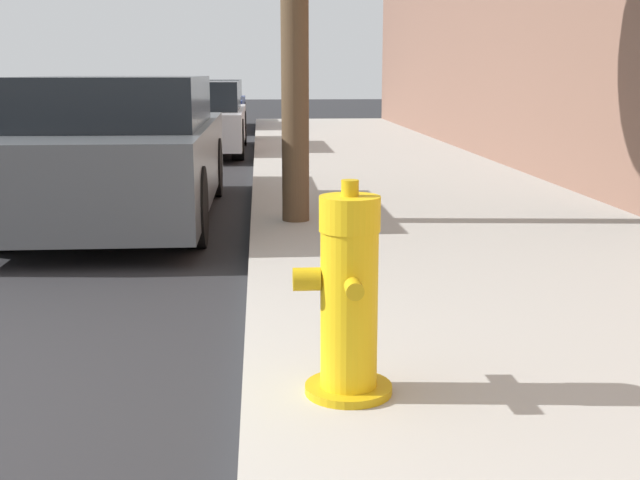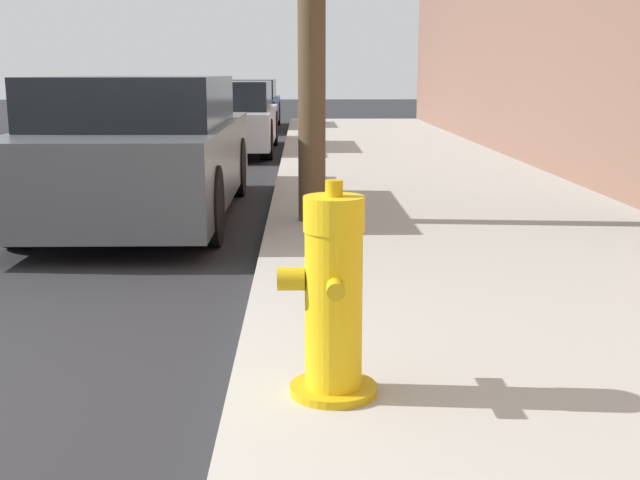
% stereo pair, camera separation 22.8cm
% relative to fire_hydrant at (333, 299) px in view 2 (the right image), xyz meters
% --- Properties ---
extents(fire_hydrant, '(0.41, 0.42, 0.89)m').
position_rel_fire_hydrant_xyz_m(fire_hydrant, '(0.00, 0.00, 0.00)').
color(fire_hydrant, '#C39C11').
rests_on(fire_hydrant, sidewalk_slab).
extents(parked_car_near, '(1.78, 4.52, 1.39)m').
position_rel_fire_hydrant_xyz_m(parked_car_near, '(-1.69, 4.83, 0.16)').
color(parked_car_near, '#4C5156').
rests_on(parked_car_near, ground_plane).
extents(parked_car_mid, '(1.87, 4.30, 1.27)m').
position_rel_fire_hydrant_xyz_m(parked_car_mid, '(-1.54, 11.49, 0.10)').
color(parked_car_mid, '#B7B7BC').
rests_on(parked_car_mid, ground_plane).
extents(parked_car_far, '(1.76, 4.46, 1.24)m').
position_rel_fire_hydrant_xyz_m(parked_car_far, '(-1.59, 17.55, 0.08)').
color(parked_car_far, navy).
rests_on(parked_car_far, ground_plane).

